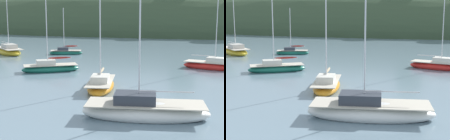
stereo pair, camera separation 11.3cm
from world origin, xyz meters
The scene contains 7 objects.
far_shoreline_hill centered at (-24.96, 87.00, 0.10)m, with size 150.00×36.00×27.19m.
sailboat_cream_ketch centered at (-8.02, 23.74, 0.37)m, with size 5.90×5.01×8.14m.
sailboat_navy_dinghy centered at (7.59, 30.80, 0.38)m, with size 6.47×3.22×9.10m.
sailboat_teal_outer centered at (4.87, 11.71, 0.44)m, with size 7.75×4.07×9.84m.
sailboat_blue_center centered at (-0.15, 17.77, 0.37)m, with size 3.41×6.21×7.52m.
sailboat_yellow_far centered at (-21.00, 34.65, 0.44)m, with size 7.54×6.43×9.56m.
sailboat_red_portside centered at (-13.06, 37.14, 0.32)m, with size 4.98×3.21×6.73m.
Camera 2 is at (9.52, -6.84, 6.06)m, focal length 55.04 mm.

